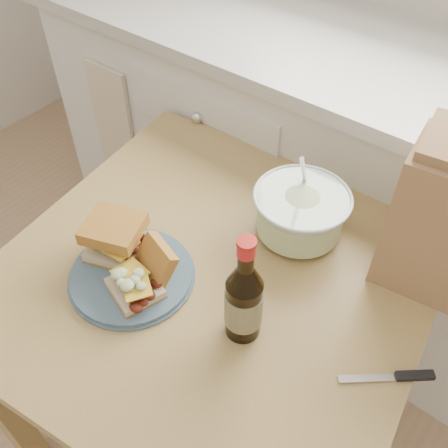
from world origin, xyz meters
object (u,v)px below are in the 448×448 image
Objects in this scene: plate at (132,275)px; beer_bottle at (244,300)px; dining_table at (216,297)px; coleslaw_bowl at (300,214)px.

beer_bottle is (0.26, 0.04, 0.09)m from plate.
coleslaw_bowl is at bearing 60.18° from dining_table.
dining_table is 0.27m from coleslaw_bowl.
dining_table is at bearing 46.64° from plate.
beer_bottle is at bearing -79.11° from coleslaw_bowl.
plate is at bearing -121.71° from coleslaw_bowl.
dining_table is 3.84× the size of plate.
coleslaw_bowl reaches higher than dining_table.
coleslaw_bowl is (0.08, 0.20, 0.16)m from dining_table.
coleslaw_bowl is (0.20, 0.33, 0.05)m from plate.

